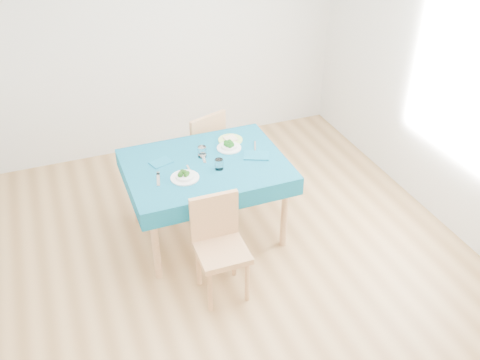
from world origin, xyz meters
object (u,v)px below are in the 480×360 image
object	(u,v)px
chair_far	(198,140)
bowl_near	(185,175)
table	(207,199)
bowl_far	(229,145)
chair_near	(222,246)
side_plate	(230,140)

from	to	relation	value
chair_far	bowl_near	bearing A→B (deg)	48.20
table	bowl_far	size ratio (longest dim) A/B	6.22
chair_near	bowl_near	xyz separation A→B (m)	(-0.10, 0.60, 0.31)
bowl_near	side_plate	world-z (taller)	bowl_near
chair_near	bowl_near	bearing A→B (deg)	100.36
bowl_far	side_plate	bearing A→B (deg)	64.77
chair_near	bowl_far	bearing A→B (deg)	67.40
bowl_near	bowl_far	bearing A→B (deg)	32.57
chair_far	bowl_near	world-z (taller)	chair_far
table	side_plate	distance (m)	0.59
table	bowl_near	distance (m)	0.50
bowl_near	chair_near	bearing A→B (deg)	-80.73
table	chair_near	world-z (taller)	chair_near
chair_near	side_plate	distance (m)	1.19
table	side_plate	size ratio (longest dim) A/B	6.11
table	chair_far	distance (m)	0.87
chair_near	bowl_far	world-z (taller)	chair_near
table	chair_near	xyz separation A→B (m)	(-0.13, -0.77, 0.10)
chair_near	side_plate	bearing A→B (deg)	67.20
table	bowl_far	xyz separation A→B (m)	(0.28, 0.16, 0.41)
chair_far	bowl_far	distance (m)	0.74
bowl_far	side_plate	distance (m)	0.15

